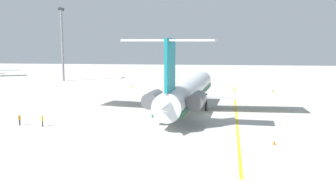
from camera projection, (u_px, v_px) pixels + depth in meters
The scene contains 9 objects.
ground at pixel (221, 114), 66.87m from camera, with size 284.26×284.26×0.00m, color #B7B5AD.
main_jetliner at pixel (188, 91), 70.37m from camera, with size 45.53×40.26×13.26m.
ground_crew_near_nose at pixel (273, 92), 87.71m from camera, with size 0.29×0.34×1.64m.
ground_crew_near_tail at pixel (132, 87), 97.45m from camera, with size 0.40×0.27×1.68m.
ground_crew_portside at pixel (19, 118), 57.86m from camera, with size 0.43×0.28×1.77m.
ground_crew_starboard at pixel (42, 119), 57.00m from camera, with size 0.45×0.28×1.78m.
safety_cone_nose at pixel (274, 142), 47.15m from camera, with size 0.40×0.40×0.55m, color #EA590F.
taxiway_centreline at pixel (236, 110), 71.08m from camera, with size 73.38×0.36×0.01m, color gold.
light_mast at pixel (62, 41), 121.69m from camera, with size 4.00×0.70×23.50m.
Camera 1 is at (-66.40, 1.86, 12.79)m, focal length 40.38 mm.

